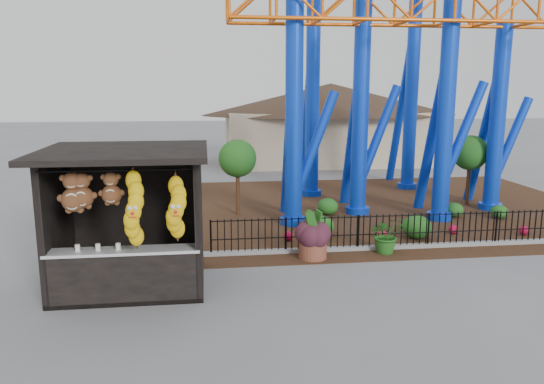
{
  "coord_description": "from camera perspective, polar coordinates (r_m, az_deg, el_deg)",
  "views": [
    {
      "loc": [
        -1.28,
        -10.53,
        4.42
      ],
      "look_at": [
        0.24,
        1.5,
        2.0
      ],
      "focal_mm": 35.0,
      "sensor_mm": 36.0,
      "label": 1
    }
  ],
  "objects": [
    {
      "name": "mulch_bed",
      "position": [
        19.77,
        8.5,
        -1.74
      ],
      "size": [
        18.0,
        12.0,
        0.02
      ],
      "primitive_type": "cube",
      "color": "#331E11",
      "rests_on": "ground"
    },
    {
      "name": "roller_coaster",
      "position": [
        19.92,
        12.11,
        16.87
      ],
      "size": [
        11.0,
        6.37,
        10.82
      ],
      "color": "#0C39D0",
      "rests_on": "ground"
    },
    {
      "name": "prize_booth",
      "position": [
        11.92,
        -15.27,
        -3.15
      ],
      "size": [
        3.5,
        3.4,
        3.12
      ],
      "color": "black",
      "rests_on": "ground"
    },
    {
      "name": "potted_plant",
      "position": [
        14.6,
        12.24,
        -4.51
      ],
      "size": [
        0.93,
        0.81,
        1.02
      ],
      "primitive_type": "imported",
      "rotation": [
        0.0,
        0.0,
        0.01
      ],
      "color": "#1D5318",
      "rests_on": "ground"
    },
    {
      "name": "terracotta_planter",
      "position": [
        13.92,
        4.39,
        -6.06
      ],
      "size": [
        0.89,
        0.89,
        0.56
      ],
      "primitive_type": "cylinder",
      "rotation": [
        0.0,
        0.0,
        0.25
      ],
      "color": "brown",
      "rests_on": "ground"
    },
    {
      "name": "planter_foliage",
      "position": [
        13.75,
        4.43,
        -3.67
      ],
      "size": [
        0.7,
        0.7,
        0.64
      ],
      "primitive_type": "ellipsoid",
      "color": "#381621",
      "rests_on": "terracotta_planter"
    },
    {
      "name": "curb",
      "position": [
        15.17,
        13.6,
        -5.75
      ],
      "size": [
        18.0,
        0.18,
        0.12
      ],
      "primitive_type": "cube",
      "color": "gray",
      "rests_on": "ground"
    },
    {
      "name": "landscaping",
      "position": [
        17.17,
        12.61,
        -2.85
      ],
      "size": [
        7.96,
        3.99,
        0.69
      ],
      "color": "#1E5318",
      "rests_on": "mulch_bed"
    },
    {
      "name": "ground",
      "position": [
        11.49,
        -0.23,
        -11.33
      ],
      "size": [
        120.0,
        120.0,
        0.0
      ],
      "primitive_type": "plane",
      "color": "slate",
      "rests_on": "ground"
    },
    {
      "name": "picket_fence",
      "position": [
        15.38,
        16.82,
        -3.97
      ],
      "size": [
        12.2,
        0.06,
        1.0
      ],
      "primitive_type": null,
      "color": "black",
      "rests_on": "ground"
    },
    {
      "name": "pavilion",
      "position": [
        31.42,
        6.29,
        8.75
      ],
      "size": [
        15.0,
        15.0,
        4.8
      ],
      "color": "#BFAD8C",
      "rests_on": "ground"
    }
  ]
}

